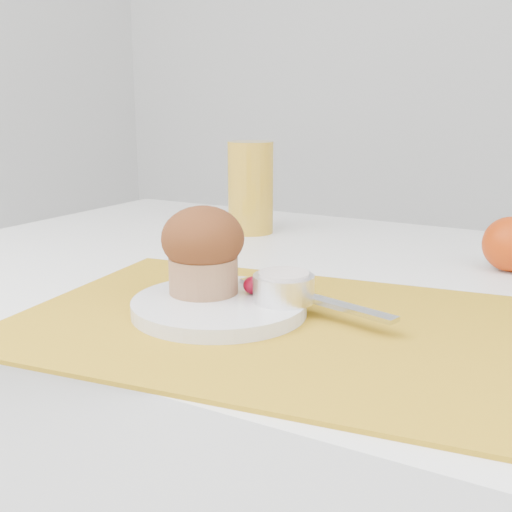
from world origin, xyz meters
The scene contains 11 objects.
table centered at (0.00, 0.05, 0.38)m, with size 1.20×0.80×0.75m, color white.
placemat centered at (0.05, -0.16, 0.75)m, with size 0.50×0.37×0.00m, color #BD8B1A.
plate centered at (0.00, -0.17, 0.76)m, with size 0.19×0.19×0.02m, color silver.
ramekin centered at (0.06, -0.14, 0.78)m, with size 0.07×0.07×0.03m, color white.
cream centered at (0.06, -0.14, 0.80)m, with size 0.05×0.05×0.01m, color beige.
raspberry_near centered at (0.02, -0.13, 0.78)m, with size 0.02×0.02×0.02m, color #590210.
raspberry_far centered at (0.05, -0.14, 0.78)m, with size 0.02×0.02×0.02m, color #620203.
butter_knife centered at (0.09, -0.12, 0.77)m, with size 0.21×0.02×0.01m, color #B9BDC3.
orange centered at (0.24, 0.19, 0.79)m, with size 0.07×0.07×0.07m, color #BE3806.
juice_glass centered at (-0.19, 0.24, 0.83)m, with size 0.08×0.08×0.16m, color gold.
muffin centered at (-0.03, -0.15, 0.82)m, with size 0.09×0.09×0.10m.
Camera 1 is at (0.36, -0.72, 0.98)m, focal length 45.00 mm.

